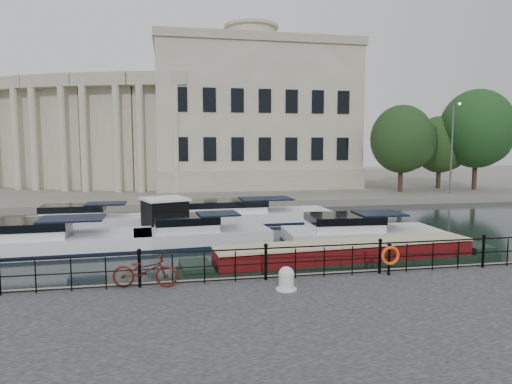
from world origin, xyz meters
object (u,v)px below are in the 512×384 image
bicycle (145,271)px  mooring_bollard (286,279)px  harbour_hut (165,219)px  life_ring_post (390,256)px  narrowboat (347,263)px

bicycle → mooring_bollard: bearing=-94.3°
mooring_bollard → harbour_hut: size_ratio=0.20×
mooring_bollard → life_ring_post: 3.92m
harbour_hut → narrowboat: bearing=-69.7°
bicycle → harbour_hut: harbour_hut is taller
life_ring_post → narrowboat: (-0.52, 2.50, -0.86)m
narrowboat → harbour_hut: (-6.99, 8.39, 0.59)m
life_ring_post → harbour_hut: bearing=124.6°
narrowboat → bicycle: bearing=-167.9°
bicycle → life_ring_post: bearing=-81.8°
narrowboat → harbour_hut: bearing=125.4°
harbour_hut → life_ring_post: bearing=-74.9°
mooring_bollard → harbour_hut: harbour_hut is taller
mooring_bollard → life_ring_post: size_ratio=0.68×
life_ring_post → narrowboat: life_ring_post is taller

